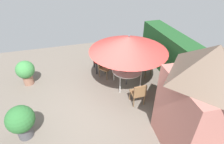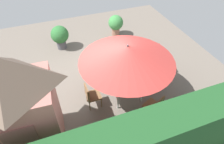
{
  "view_description": "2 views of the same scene",
  "coord_description": "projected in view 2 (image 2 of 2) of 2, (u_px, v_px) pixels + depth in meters",
  "views": [
    {
      "loc": [
        4.79,
        -1.02,
        4.59
      ],
      "look_at": [
        -0.54,
        0.49,
        0.95
      ],
      "focal_mm": 28.46,
      "sensor_mm": 36.0,
      "label": 1
    },
    {
      "loc": [
        1.21,
        5.41,
        5.35
      ],
      "look_at": [
        -0.54,
        0.71,
        0.81
      ],
      "focal_mm": 31.29,
      "sensor_mm": 36.0,
      "label": 2
    }
  ],
  "objects": [
    {
      "name": "patio_umbrella",
      "position": [
        127.0,
        54.0,
        5.78
      ],
      "size": [
        2.96,
        2.96,
        2.2
      ],
      "color": "#4C4C51",
      "rests_on": "ground"
    },
    {
      "name": "bbq_grill",
      "position": [
        152.0,
        55.0,
        7.42
      ],
      "size": [
        0.79,
        0.64,
        1.2
      ],
      "color": "maroon",
      "rests_on": "ground"
    },
    {
      "name": "patio_table",
      "position": [
        125.0,
        82.0,
        6.57
      ],
      "size": [
        1.23,
        1.23,
        0.75
      ],
      "color": "white",
      "rests_on": "ground"
    },
    {
      "name": "garden_shed",
      "position": [
        19.0,
        107.0,
        4.66
      ],
      "size": [
        1.88,
        1.65,
        3.12
      ],
      "color": "#B26B60",
      "rests_on": "ground"
    },
    {
      "name": "potted_plant_by_shed",
      "position": [
        116.0,
        24.0,
        9.68
      ],
      "size": [
        0.73,
        0.73,
        1.07
      ],
      "color": "#936651",
      "rests_on": "ground"
    },
    {
      "name": "chair_toward_hedge",
      "position": [
        91.0,
        95.0,
        6.37
      ],
      "size": [
        0.47,
        0.46,
        0.9
      ],
      "color": "olive",
      "rests_on": "ground"
    },
    {
      "name": "chair_far_side",
      "position": [
        139.0,
        66.0,
        7.43
      ],
      "size": [
        0.65,
        0.65,
        0.9
      ],
      "color": "olive",
      "rests_on": "ground"
    },
    {
      "name": "ground_plane",
      "position": [
        93.0,
        79.0,
        7.66
      ],
      "size": [
        11.0,
        11.0,
        0.0
      ],
      "primitive_type": "plane",
      "color": "#6B6056"
    },
    {
      "name": "chair_near_shed",
      "position": [
        155.0,
        106.0,
        6.04
      ],
      "size": [
        0.61,
        0.61,
        0.9
      ],
      "color": "olive",
      "rests_on": "ground"
    },
    {
      "name": "potted_plant_by_grill",
      "position": [
        60.0,
        36.0,
        8.82
      ],
      "size": [
        0.8,
        0.8,
        1.12
      ],
      "color": "#4C4C51",
      "rests_on": "ground"
    }
  ]
}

